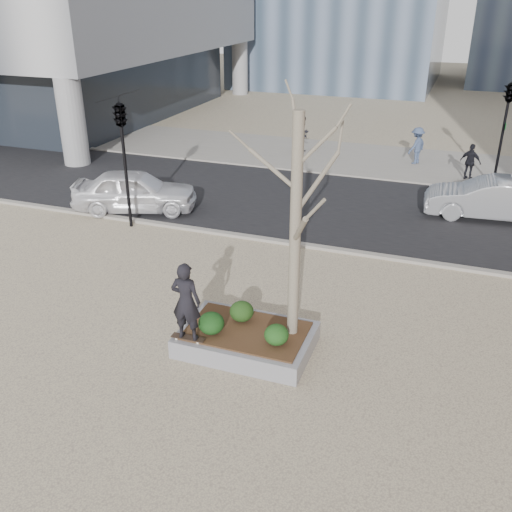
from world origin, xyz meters
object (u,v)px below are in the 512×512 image
(police_car, at_px, (135,191))
(skateboard, at_px, (188,339))
(planter, at_px, (247,340))
(skateboarder, at_px, (186,301))

(police_car, bearing_deg, skateboard, -161.68)
(skateboard, bearing_deg, police_car, 125.76)
(planter, xyz_separation_m, skateboard, (-1.10, -0.78, 0.26))
(planter, relative_size, skateboarder, 1.63)
(police_car, bearing_deg, planter, -153.92)
(planter, relative_size, skateboard, 3.85)
(skateboarder, bearing_deg, police_car, -55.16)
(skateboarder, xyz_separation_m, police_car, (-6.02, 7.78, -0.65))
(skateboarder, bearing_deg, planter, -147.52)
(skateboard, height_order, skateboarder, skateboarder)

